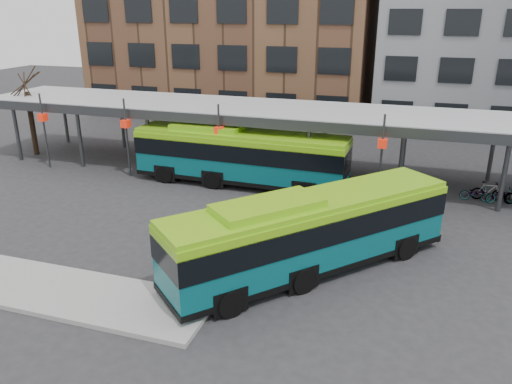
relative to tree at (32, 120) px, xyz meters
name	(u,v)px	position (x,y,z in m)	size (l,w,h in m)	color
ground	(200,272)	(18.00, -12.00, -2.43)	(120.00, 120.00, 0.00)	#28282B
boarding_island	(32,286)	(12.50, -15.00, -2.34)	(14.00, 3.00, 0.18)	gray
canopy	(284,113)	(17.94, 0.87, 1.47)	(40.00, 6.53, 4.80)	#999B9E
tree	(32,120)	(0.00, 0.00, 0.00)	(1.64, 1.64, 5.60)	black
bus_front	(310,231)	(22.06, -10.54, -0.71)	(9.91, 10.65, 3.31)	#08545B
bus_rear	(240,155)	(15.98, -1.62, -0.64)	(12.55, 3.11, 3.44)	#08545B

